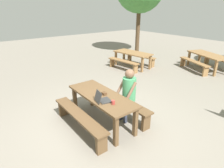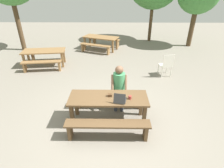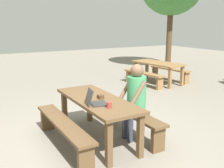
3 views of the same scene
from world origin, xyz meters
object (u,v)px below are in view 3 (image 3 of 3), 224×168
Objects in this scene: small_pouch at (101,97)px; picnic_table_rear at (158,66)px; picnic_table_front at (97,105)px; laptop at (95,101)px; coffee_mug at (109,105)px; person_seated at (135,95)px.

picnic_table_rear is at bearing 128.73° from small_pouch.
picnic_table_front is 4.93m from picnic_table_rear.
laptop is 4.20× the size of coffee_mug.
coffee_mug is 0.07× the size of person_seated.
person_seated reaches higher than coffee_mug.
picnic_table_front reaches higher than picnic_table_rear.
coffee_mug is (0.55, -0.07, 0.16)m from picnic_table_front.
picnic_table_rear is (-3.08, 3.84, -0.19)m from small_pouch.
laptop is at bearing -32.09° from picnic_table_front.
coffee_mug reaches higher than small_pouch.
picnic_table_front is 0.57m from coffee_mug.
laptop is 0.79m from person_seated.
person_seated reaches higher than picnic_table_rear.
coffee_mug reaches higher than picnic_table_rear.
picnic_table_front is 0.16m from small_pouch.
person_seated reaches higher than picnic_table_front.
small_pouch is (0.04, 0.05, 0.15)m from picnic_table_front.
picnic_table_front is 1.05× the size of picnic_table_rear.
laptop reaches higher than picnic_table_front.
person_seated reaches higher than small_pouch.
laptop is at bearing -42.64° from small_pouch.
picnic_table_rear is (-3.33, 4.07, -0.22)m from laptop.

